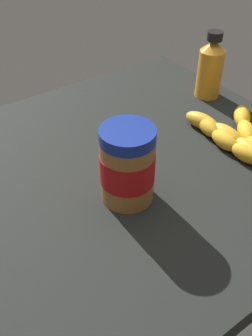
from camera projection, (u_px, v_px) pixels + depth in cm
name	position (u px, v px, depth cm)	size (l,w,h in cm)	color
ground_plane	(128.00, 171.00, 76.73)	(76.66, 70.17, 4.12)	black
banana_bunch	(241.00, 136.00, 79.35)	(16.55, 23.08, 3.53)	gold
peanut_butter_jar	(127.00, 166.00, 63.77)	(9.23, 9.23, 13.93)	#9E602D
honey_bottle	(210.00, 67.00, 91.67)	(5.97, 5.97, 15.88)	orange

